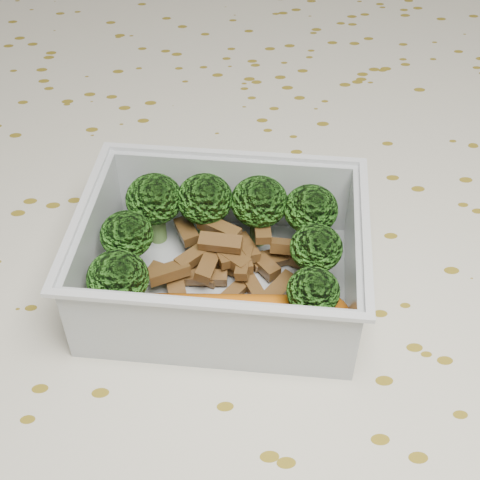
{
  "coord_description": "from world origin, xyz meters",
  "views": [
    {
      "loc": [
        -0.01,
        -0.28,
        1.06
      ],
      "look_at": [
        0.01,
        0.01,
        0.78
      ],
      "focal_mm": 50.0,
      "sensor_mm": 36.0,
      "label": 1
    }
  ],
  "objects": [
    {
      "name": "lunch_container",
      "position": [
        -0.01,
        -0.01,
        0.78
      ],
      "size": [
        0.18,
        0.15,
        0.06
      ],
      "color": "silver",
      "rests_on": "tablecloth"
    },
    {
      "name": "meat_pile",
      "position": [
        -0.0,
        0.0,
        0.77
      ],
      "size": [
        0.1,
        0.07,
        0.03
      ],
      "color": "brown",
      "rests_on": "lunch_container"
    },
    {
      "name": "tablecloth",
      "position": [
        0.0,
        0.0,
        0.72
      ],
      "size": [
        1.46,
        0.96,
        0.19
      ],
      "color": "beige",
      "rests_on": "dining_table"
    },
    {
      "name": "dining_table",
      "position": [
        0.0,
        0.0,
        0.67
      ],
      "size": [
        1.4,
        0.9,
        0.75
      ],
      "color": "brown",
      "rests_on": "ground"
    },
    {
      "name": "sausage",
      "position": [
        -0.01,
        -0.04,
        0.77
      ],
      "size": [
        0.14,
        0.03,
        0.02
      ],
      "color": "#C66011",
      "rests_on": "lunch_container"
    },
    {
      "name": "broccoli_florets",
      "position": [
        -0.01,
        0.01,
        0.79
      ],
      "size": [
        0.15,
        0.12,
        0.05
      ],
      "color": "#608C3F",
      "rests_on": "lunch_container"
    }
  ]
}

